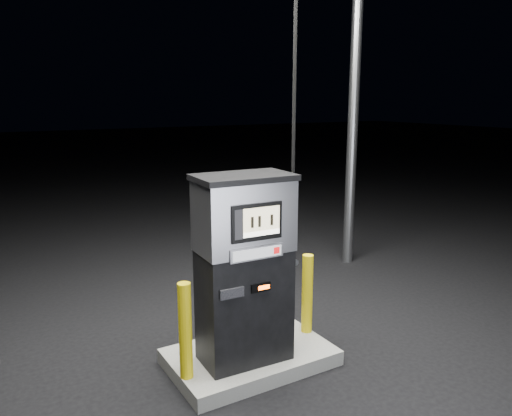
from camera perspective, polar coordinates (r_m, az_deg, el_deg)
ground at (r=5.30m, az=-0.68°, el=-17.37°), size 80.00×80.00×0.00m
pump_island at (r=5.26m, az=-0.68°, el=-16.66°), size 1.60×1.00×0.15m
fuel_dispenser at (r=4.71m, az=-1.32°, el=-6.80°), size 1.01×0.58×3.76m
bollard_left at (r=4.63m, az=-8.08°, el=-13.74°), size 0.14×0.14×0.90m
bollard_right at (r=5.45m, az=5.87°, el=-9.72°), size 0.13×0.13×0.87m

